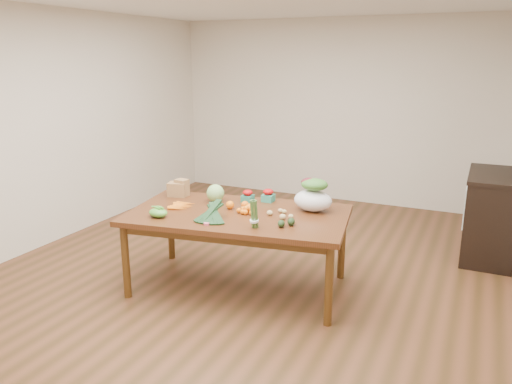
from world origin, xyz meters
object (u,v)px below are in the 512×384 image
at_px(cabbage, 215,193).
at_px(salad_bag, 313,196).
at_px(cabinet, 490,216).
at_px(mandarin_cluster, 246,210).
at_px(kale_bunch, 210,213).
at_px(asparagus_bundle, 254,214).
at_px(dining_table, 238,250).
at_px(paper_bag, 177,188).

distance_m(cabbage, salad_bag, 0.98).
xyz_separation_m(cabinet, mandarin_cluster, (-2.07, -1.85, 0.32)).
distance_m(cabinet, kale_bunch, 3.15).
height_order(cabinet, kale_bunch, cabinet).
bearing_deg(asparagus_bundle, salad_bag, 57.35).
relative_size(cabinet, mandarin_cluster, 5.67).
distance_m(cabinet, mandarin_cluster, 2.79).
bearing_deg(kale_bunch, asparagus_bundle, -8.74).
relative_size(cabinet, salad_bag, 2.82).
bearing_deg(salad_bag, dining_table, -150.44).
bearing_deg(mandarin_cluster, paper_bag, 165.13).
distance_m(dining_table, cabinet, 2.83).
relative_size(dining_table, kale_bunch, 5.01).
distance_m(mandarin_cluster, salad_bag, 0.64).
bearing_deg(mandarin_cluster, kale_bunch, -119.20).
bearing_deg(dining_table, salad_bag, 20.37).
bearing_deg(dining_table, cabinet, 31.51).
height_order(paper_bag, asparagus_bundle, asparagus_bundle).
distance_m(paper_bag, kale_bunch, 0.92).
bearing_deg(asparagus_bundle, paper_bag, 144.44).
height_order(dining_table, cabinet, cabinet).
bearing_deg(paper_bag, kale_bunch, -38.33).
bearing_deg(kale_bunch, dining_table, 63.49).
bearing_deg(dining_table, asparagus_bundle, -54.76).
relative_size(cabbage, kale_bunch, 0.44).
relative_size(cabinet, asparagus_bundle, 4.08).
distance_m(dining_table, paper_bag, 0.97).
bearing_deg(cabinet, paper_bag, -151.60).
height_order(cabbage, asparagus_bundle, asparagus_bundle).
relative_size(kale_bunch, salad_bag, 1.11).
xyz_separation_m(paper_bag, asparagus_bundle, (1.14, -0.57, 0.04)).
relative_size(dining_table, mandarin_cluster, 11.14).
relative_size(mandarin_cluster, asparagus_bundle, 0.72).
height_order(cabinet, salad_bag, salad_bag).
xyz_separation_m(paper_bag, cabbage, (0.46, -0.01, -0.00)).
height_order(dining_table, cabbage, cabbage).
distance_m(dining_table, salad_bag, 0.87).
height_order(cabinet, asparagus_bundle, asparagus_bundle).
bearing_deg(cabbage, salad_bag, 6.95).
height_order(cabbage, mandarin_cluster, cabbage).
relative_size(cabinet, kale_bunch, 2.55).
bearing_deg(cabinet, asparagus_bundle, -130.10).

